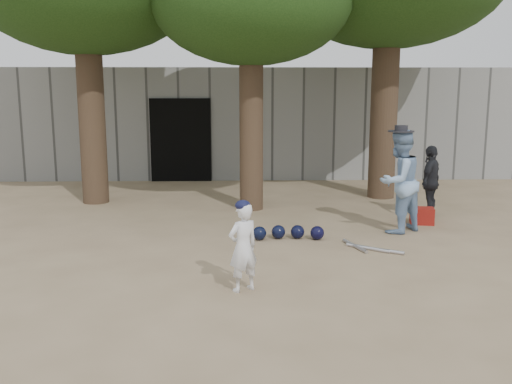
{
  "coord_description": "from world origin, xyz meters",
  "views": [
    {
      "loc": [
        0.35,
        -7.38,
        2.51
      ],
      "look_at": [
        0.6,
        1.0,
        0.95
      ],
      "focal_mm": 40.0,
      "sensor_mm": 36.0,
      "label": 1
    }
  ],
  "objects_px": {
    "boy_player": "(243,247)",
    "spectator_dark": "(430,182)",
    "spectator_blue": "(399,181)",
    "red_bag": "(422,216)"
  },
  "relations": [
    {
      "from": "spectator_blue",
      "to": "spectator_dark",
      "type": "distance_m",
      "value": 1.48
    },
    {
      "from": "boy_player",
      "to": "red_bag",
      "type": "relative_size",
      "value": 2.66
    },
    {
      "from": "spectator_blue",
      "to": "red_bag",
      "type": "relative_size",
      "value": 4.26
    },
    {
      "from": "boy_player",
      "to": "spectator_dark",
      "type": "height_order",
      "value": "spectator_dark"
    },
    {
      "from": "boy_player",
      "to": "spectator_blue",
      "type": "relative_size",
      "value": 0.62
    },
    {
      "from": "boy_player",
      "to": "spectator_blue",
      "type": "height_order",
      "value": "spectator_blue"
    },
    {
      "from": "spectator_dark",
      "to": "red_bag",
      "type": "height_order",
      "value": "spectator_dark"
    },
    {
      "from": "boy_player",
      "to": "spectator_dark",
      "type": "distance_m",
      "value": 5.39
    },
    {
      "from": "boy_player",
      "to": "spectator_blue",
      "type": "bearing_deg",
      "value": -165.86
    },
    {
      "from": "red_bag",
      "to": "spectator_blue",
      "type": "bearing_deg",
      "value": -137.3
    }
  ]
}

